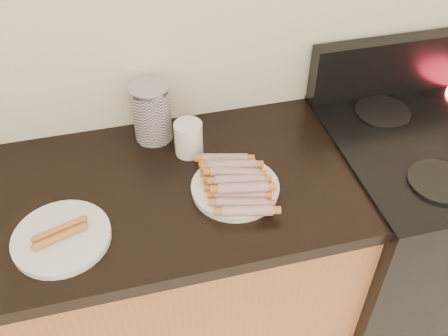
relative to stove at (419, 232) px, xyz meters
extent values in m
cube|color=brown|center=(-1.48, 0.01, -0.03)|extent=(2.20, 0.59, 0.86)
cube|color=black|center=(0.00, 0.00, -0.01)|extent=(0.76, 0.65, 0.90)
cube|color=black|center=(0.00, 0.28, 0.55)|extent=(0.76, 0.06, 0.20)
cylinder|color=black|center=(-0.17, -0.17, 0.46)|extent=(0.18, 0.18, 0.01)
cylinder|color=black|center=(-0.17, 0.17, 0.46)|extent=(0.18, 0.18, 0.01)
cylinder|color=white|center=(-0.73, -0.05, 0.45)|extent=(0.25, 0.25, 0.02)
cylinder|color=white|center=(-1.20, -0.11, 0.45)|extent=(0.30, 0.30, 0.02)
cylinder|color=#9E3D3F|center=(-0.73, -0.16, 0.47)|extent=(0.14, 0.06, 0.03)
cylinder|color=#9E3D3F|center=(-0.73, -0.13, 0.47)|extent=(0.14, 0.06, 0.03)
cylinder|color=#9E3D3F|center=(-0.73, -0.10, 0.47)|extent=(0.14, 0.06, 0.03)
cylinder|color=#9E3D3F|center=(-0.73, -0.06, 0.47)|extent=(0.14, 0.06, 0.03)
cylinder|color=#9E3D3F|center=(-0.73, -0.03, 0.47)|extent=(0.14, 0.06, 0.03)
cylinder|color=#9E3D3F|center=(-0.73, 0.00, 0.47)|extent=(0.14, 0.06, 0.03)
cylinder|color=#9E3D3F|center=(-0.73, 0.03, 0.47)|extent=(0.14, 0.06, 0.03)
cylinder|color=#9E3D3F|center=(-0.73, 0.06, 0.47)|extent=(0.14, 0.06, 0.03)
cylinder|color=#9E3D3F|center=(-0.73, -0.10, 0.50)|extent=(0.14, 0.06, 0.03)
cylinder|color=#9E3D3F|center=(-0.73, -0.06, 0.50)|extent=(0.14, 0.06, 0.03)
cylinder|color=#9E3D3F|center=(-0.73, -0.03, 0.50)|extent=(0.14, 0.06, 0.03)
cylinder|color=#9E3D3F|center=(-0.73, 0.00, 0.50)|extent=(0.14, 0.06, 0.03)
cylinder|color=#B97A45|center=(-1.20, -0.12, 0.47)|extent=(0.12, 0.06, 0.02)
cylinder|color=#B97A45|center=(-1.20, -0.10, 0.47)|extent=(0.12, 0.06, 0.02)
cylinder|color=white|center=(-0.91, 0.24, 0.53)|extent=(0.11, 0.11, 0.17)
cylinder|color=silver|center=(-0.91, 0.24, 0.62)|extent=(0.12, 0.12, 0.01)
cylinder|color=white|center=(-0.82, 0.15, 0.50)|extent=(0.10, 0.10, 0.10)
camera|label=1|loc=(-1.00, -0.99, 1.42)|focal=40.00mm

